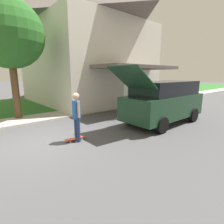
% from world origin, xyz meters
% --- Properties ---
extents(ground_plane, '(120.00, 120.00, 0.00)m').
position_xyz_m(ground_plane, '(0.00, 0.00, 0.00)').
color(ground_plane, '#49494C').
extents(lawn, '(10.00, 80.00, 0.08)m').
position_xyz_m(lawn, '(-8.00, 6.00, 0.04)').
color(lawn, '#2D6B28').
rests_on(lawn, ground_plane).
extents(sidewalk, '(1.80, 80.00, 0.10)m').
position_xyz_m(sidewalk, '(-3.60, 6.00, 0.05)').
color(sidewalk, '#ADA89E').
rests_on(sidewalk, ground_plane).
extents(house, '(12.74, 9.05, 8.88)m').
position_xyz_m(house, '(-7.60, 6.77, 4.68)').
color(house, beige).
rests_on(house, lawn).
extents(lawn_tree_near, '(3.44, 3.44, 6.06)m').
position_xyz_m(lawn_tree_near, '(-4.25, 0.18, 4.39)').
color(lawn_tree_near, brown).
rests_on(lawn_tree_near, lawn).
extents(lawn_tree_far, '(4.17, 4.17, 6.84)m').
position_xyz_m(lawn_tree_far, '(-4.90, 8.76, 4.82)').
color(lawn_tree_far, brown).
rests_on(lawn_tree_far, lawn).
extents(suv_parked, '(2.03, 5.27, 2.77)m').
position_xyz_m(suv_parked, '(1.37, 5.58, 1.13)').
color(suv_parked, '#193823').
rests_on(suv_parked, ground_plane).
extents(skateboarder, '(0.41, 0.24, 1.80)m').
position_xyz_m(skateboarder, '(0.76, 1.02, 1.01)').
color(skateboarder, navy).
rests_on(skateboarder, ground_plane).
extents(skateboard, '(0.21, 0.78, 0.10)m').
position_xyz_m(skateboard, '(0.64, 0.97, 0.08)').
color(skateboard, '#B73D23').
rests_on(skateboard, ground_plane).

